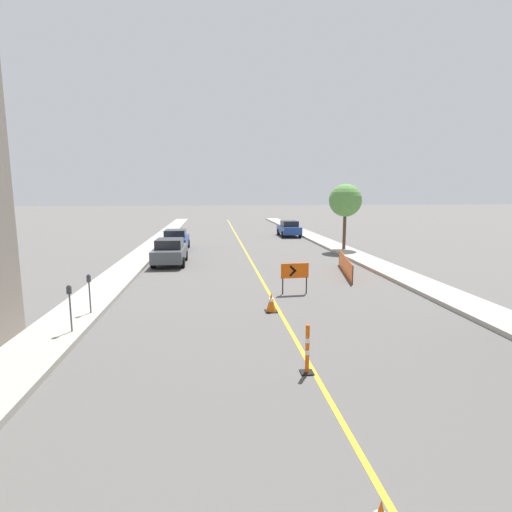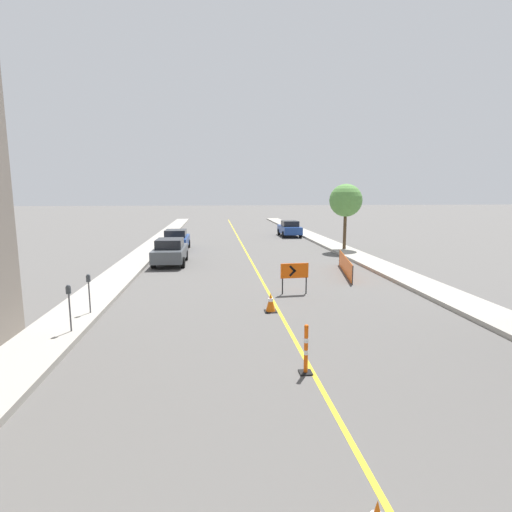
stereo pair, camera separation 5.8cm
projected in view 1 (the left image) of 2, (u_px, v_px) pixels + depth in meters
lane_stripe at (246, 253)px, 29.23m from camera, size 0.12×74.20×0.01m
sidewalk_left at (144, 253)px, 28.44m from camera, size 1.87×74.20×0.18m
sidewalk_right at (343, 250)px, 30.00m from camera, size 1.87×74.20×0.18m
traffic_cone_third at (271, 302)px, 14.73m from camera, size 0.45×0.45×0.72m
delineator_post_rear at (307, 352)px, 9.66m from camera, size 0.31×0.31×1.24m
arrow_barricade_primary at (295, 272)px, 17.25m from camera, size 1.23×0.15×1.35m
safety_mesh_fence at (345, 265)px, 21.67m from camera, size 1.10×5.35×0.93m
parked_car_curb_near at (170, 251)px, 24.49m from camera, size 1.94×4.34×1.59m
parked_car_curb_mid at (176, 240)px, 30.52m from camera, size 1.93×4.31×1.59m
parked_car_curb_far at (289, 228)px, 40.34m from camera, size 1.93×4.31×1.59m
parking_meter_near_curb at (89, 286)px, 13.90m from camera, size 0.12×0.11×1.39m
parking_meter_far_curb at (70, 299)px, 12.00m from camera, size 0.12×0.11×1.45m
street_tree_right_near at (345, 201)px, 29.60m from camera, size 2.42×2.42×4.84m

